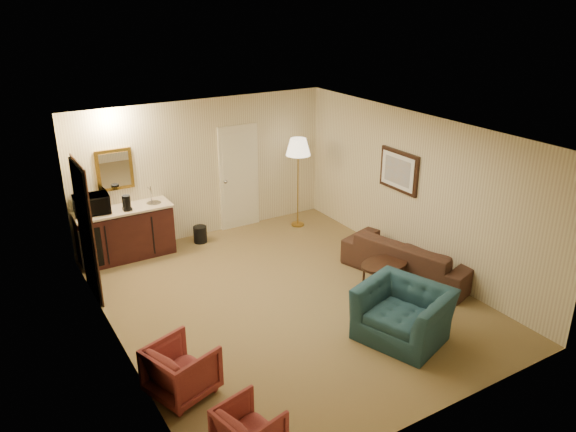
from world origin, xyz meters
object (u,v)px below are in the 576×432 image
at_px(microwave, 91,202).
at_px(waste_bin, 200,234).
at_px(teal_armchair, 404,305).
at_px(sofa, 410,251).
at_px(rose_chair_far, 249,428).
at_px(coffee_table, 384,276).
at_px(floor_lamp, 298,183).
at_px(rose_chair_near, 181,368).
at_px(coffee_maker, 127,203).
at_px(wetbar_cabinet, 126,233).

bearing_deg(microwave, waste_bin, 1.52).
bearing_deg(waste_bin, microwave, 176.44).
bearing_deg(microwave, teal_armchair, -51.19).
xyz_separation_m(sofa, rose_chair_far, (-4.05, -2.08, -0.13)).
bearing_deg(coffee_table, sofa, 13.98).
relative_size(floor_lamp, microwave, 3.13).
distance_m(rose_chair_near, coffee_table, 3.68).
height_order(floor_lamp, coffee_maker, floor_lamp).
xyz_separation_m(rose_chair_far, floor_lamp, (3.60, 4.83, 0.60)).
height_order(microwave, coffee_maker, microwave).
distance_m(sofa, floor_lamp, 2.82).
bearing_deg(coffee_maker, floor_lamp, -6.32).
relative_size(rose_chair_near, floor_lamp, 0.39).
height_order(teal_armchair, rose_chair_near, teal_armchair).
bearing_deg(teal_armchair, sofa, 115.69).
distance_m(coffee_table, coffee_maker, 4.45).
bearing_deg(rose_chair_far, sofa, -75.64).
relative_size(sofa, floor_lamp, 1.22).
distance_m(wetbar_cabinet, sofa, 4.88).
xyz_separation_m(sofa, coffee_table, (-0.69, -0.17, -0.20)).
relative_size(sofa, rose_chair_near, 3.09).
xyz_separation_m(rose_chair_near, microwave, (0.00, 3.98, 0.76)).
height_order(wetbar_cabinet, sofa, wetbar_cabinet).
height_order(coffee_table, waste_bin, coffee_table).
bearing_deg(microwave, wetbar_cabinet, -0.10).
xyz_separation_m(rose_chair_far, coffee_table, (3.36, 1.91, -0.07)).
bearing_deg(rose_chair_far, rose_chair_near, -1.15).
xyz_separation_m(coffee_table, floor_lamp, (0.24, 2.92, 0.67)).
bearing_deg(wetbar_cabinet, rose_chair_far, -92.78).
height_order(sofa, floor_lamp, floor_lamp).
xyz_separation_m(sofa, microwave, (-4.30, 3.11, 0.69)).
height_order(teal_armchair, coffee_maker, coffee_maker).
bearing_deg(rose_chair_near, sofa, -97.60).
distance_m(waste_bin, coffee_maker, 1.58).
bearing_deg(sofa, floor_lamp, -8.08).
height_order(sofa, teal_armchair, teal_armchair).
xyz_separation_m(rose_chair_far, microwave, (-0.25, 5.19, 0.82)).
distance_m(teal_armchair, coffee_table, 1.35).
bearing_deg(rose_chair_far, coffee_maker, -16.19).
bearing_deg(sofa, microwave, 36.69).
relative_size(sofa, rose_chair_far, 3.66).
height_order(rose_chair_far, floor_lamp, floor_lamp).
relative_size(teal_armchair, floor_lamp, 0.63).
xyz_separation_m(rose_chair_near, coffee_maker, (0.55, 3.82, 0.70)).
bearing_deg(floor_lamp, microwave, 174.58).
bearing_deg(coffee_maker, rose_chair_far, -96.22).
bearing_deg(floor_lamp, wetbar_cabinet, 174.54).
bearing_deg(microwave, floor_lamp, -0.34).
bearing_deg(wetbar_cabinet, rose_chair_near, -97.23).
bearing_deg(wetbar_cabinet, coffee_table, -46.14).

